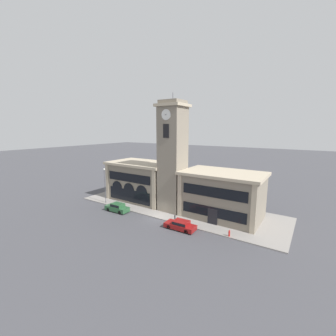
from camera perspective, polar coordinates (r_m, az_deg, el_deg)
name	(u,v)px	position (r m, az deg, el deg)	size (l,w,h in m)	color
ground_plane	(157,219)	(36.96, -2.85, -12.74)	(300.00, 300.00, 0.00)	#424247
sidewalk_kerb	(177,207)	(41.67, 2.23, -9.94)	(37.48, 12.26, 0.15)	gray
clock_tower	(173,157)	(38.26, 1.19, 2.77)	(4.62, 4.62, 20.03)	gray
town_hall_left_wing	(142,181)	(45.64, -6.69, -3.25)	(13.18, 8.23, 7.69)	gray
town_hall_right_wing	(222,195)	(37.40, 13.58, -6.59)	(12.85, 8.23, 7.50)	gray
parked_car_near	(117,207)	(40.57, -12.74, -9.71)	(4.45, 1.86, 1.48)	#285633
parked_car_mid	(181,225)	(33.14, 3.21, -14.21)	(4.58, 1.99, 1.33)	maroon
street_lamp	(105,181)	(44.45, -15.77, -3.14)	(0.36, 0.36, 6.72)	#4C4C51
bollard	(175,218)	(35.30, 1.76, -12.68)	(0.18, 0.18, 1.06)	black
fire_hydrant	(229,233)	(32.05, 15.29, -15.69)	(0.22, 0.22, 0.87)	red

